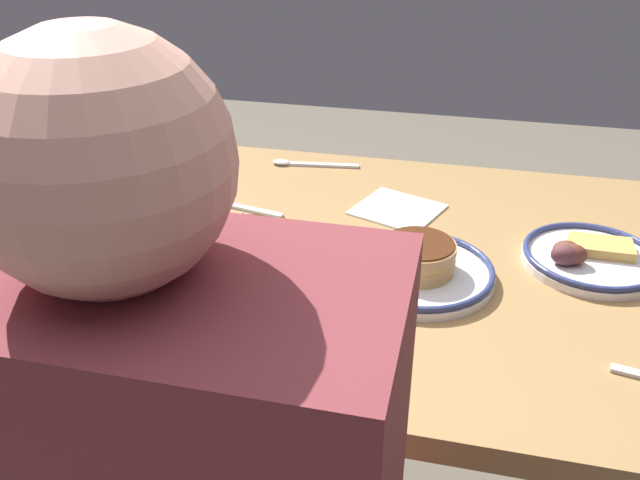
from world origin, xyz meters
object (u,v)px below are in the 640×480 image
at_px(plate_far_companion, 417,266).
at_px(cell_phone, 6,277).
at_px(plate_near_main, 589,257).
at_px(tea_spoon, 303,164).
at_px(fork_near, 236,206).
at_px(plate_center_pancakes, 245,248).
at_px(coffee_mug, 35,166).
at_px(paper_napkin, 397,210).

xyz_separation_m(plate_far_companion, cell_phone, (0.64, 0.15, -0.02)).
relative_size(plate_near_main, tea_spoon, 1.16).
distance_m(plate_far_companion, fork_near, 0.41).
bearing_deg(plate_center_pancakes, cell_phone, 22.73).
bearing_deg(plate_near_main, cell_phone, 15.88).
xyz_separation_m(coffee_mug, paper_napkin, (-0.74, -0.06, -0.05)).
xyz_separation_m(plate_center_pancakes, plate_far_companion, (-0.29, -0.01, -0.00)).
height_order(plate_far_companion, cell_phone, plate_far_companion).
xyz_separation_m(cell_phone, paper_napkin, (-0.58, -0.39, -0.00)).
bearing_deg(paper_napkin, plate_center_pancakes, 46.90).
relative_size(plate_near_main, paper_napkin, 1.49).
bearing_deg(coffee_mug, paper_napkin, -175.34).
bearing_deg(fork_near, cell_phone, 50.35).
height_order(plate_center_pancakes, cell_phone, plate_center_pancakes).
relative_size(plate_center_pancakes, fork_near, 1.15).
bearing_deg(plate_center_pancakes, plate_near_main, -168.72).
bearing_deg(fork_near, tea_spoon, -107.26).
bearing_deg(cell_phone, tea_spoon, -102.63).
bearing_deg(plate_far_companion, paper_napkin, -75.29).
bearing_deg(plate_far_companion, fork_near, -25.38).
distance_m(fork_near, tea_spoon, 0.25).
height_order(plate_far_companion, paper_napkin, plate_far_companion).
relative_size(coffee_mug, tea_spoon, 0.55).
bearing_deg(plate_near_main, paper_napkin, -21.24).
xyz_separation_m(fork_near, tea_spoon, (-0.07, -0.24, 0.00)).
height_order(plate_center_pancakes, fork_near, plate_center_pancakes).
distance_m(plate_near_main, cell_phone, 0.95).
bearing_deg(coffee_mug, plate_center_pancakes, 160.52).
relative_size(fork_near, tea_spoon, 1.04).
bearing_deg(plate_center_pancakes, paper_napkin, -133.10).
relative_size(plate_center_pancakes, paper_napkin, 1.53).
distance_m(plate_center_pancakes, coffee_mug, 0.54).
bearing_deg(tea_spoon, coffee_mug, 25.14).
height_order(plate_center_pancakes, paper_napkin, plate_center_pancakes).
bearing_deg(plate_far_companion, plate_near_main, -158.84).
xyz_separation_m(cell_phone, fork_near, (-0.27, -0.33, -0.00)).
height_order(paper_napkin, fork_near, fork_near).
relative_size(plate_center_pancakes, coffee_mug, 2.15).
xyz_separation_m(plate_near_main, plate_center_pancakes, (0.56, 0.11, 0.01)).
bearing_deg(paper_napkin, plate_far_companion, 104.71).
relative_size(cell_phone, fork_near, 0.72).
distance_m(plate_center_pancakes, plate_far_companion, 0.29).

